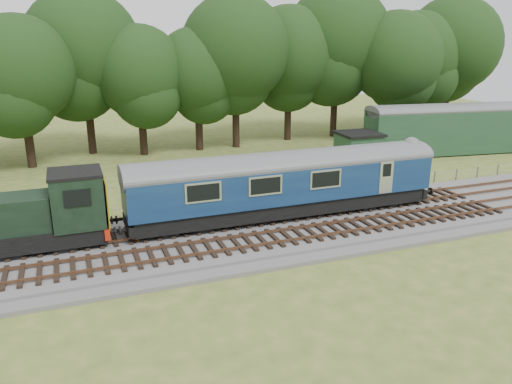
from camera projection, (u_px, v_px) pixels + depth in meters
name	position (u px, v px, depth m)	size (l,w,h in m)	color
ground	(214.00, 241.00, 26.22)	(120.00, 120.00, 0.00)	#495D22
ballast	(214.00, 238.00, 26.17)	(70.00, 7.00, 0.35)	#4C4C4F
track_north	(207.00, 225.00, 27.35)	(67.20, 2.40, 0.21)	black
track_south	(223.00, 245.00, 24.67)	(67.20, 2.40, 0.21)	black
fence	(193.00, 214.00, 30.24)	(64.00, 0.12, 1.00)	#6B6054
tree_line	(147.00, 155.00, 45.86)	(70.00, 8.00, 18.00)	black
dmu_railcar	(286.00, 178.00, 28.32)	(18.05, 2.86, 3.88)	black
shunter_loco	(19.00, 219.00, 23.75)	(8.91, 2.60, 3.38)	black
worker	(140.00, 226.00, 25.18)	(0.58, 0.38, 1.60)	#FF550D
parked_coach	(459.00, 126.00, 45.90)	(17.93, 5.51, 4.52)	#1B3C26
shed	(358.00, 148.00, 41.83)	(3.54, 3.54, 2.76)	#1B3C26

